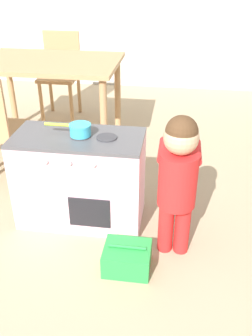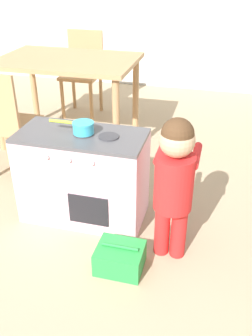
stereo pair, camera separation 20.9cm
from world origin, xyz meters
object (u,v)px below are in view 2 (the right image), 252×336
play_kitchen (83,176)px  dining_chair_far (83,71)px  toy_pot (82,127)px  dining_table (68,71)px  toy_basket (120,258)px  dining_chair_near (4,123)px  child_figure (175,176)px

play_kitchen → dining_chair_far: size_ratio=0.92×
toy_pot → dining_chair_far: 1.84m
dining_table → toy_basket: bearing=-59.4°
toy_basket → dining_chair_far: (-0.98, 2.12, 0.38)m
toy_pot → dining_table: bearing=116.6°
dining_table → dining_chair_near: size_ratio=1.37×
child_figure → dining_chair_far: bearing=122.2°
play_kitchen → dining_chair_far: bearing=110.3°
child_figure → dining_table: size_ratio=0.72×
toy_pot → toy_basket: bearing=-50.8°
toy_basket → dining_table: dining_table is taller
toy_pot → dining_table: (-0.52, 1.03, 0.02)m
toy_pot → child_figure: bearing=-21.2°
dining_chair_far → toy_pot: bearing=110.7°
toy_pot → child_figure: 0.62m
toy_pot → toy_basket: (0.33, -0.41, -0.55)m
toy_pot → dining_chair_near: size_ratio=0.33×
play_kitchen → dining_chair_near: size_ratio=0.92×
child_figure → dining_chair_near: (-1.28, 0.52, -0.06)m
child_figure → toy_pot: bearing=158.8°
play_kitchen → dining_chair_near: bearing=157.0°
play_kitchen → child_figure: 0.66m
toy_pot → dining_chair_far: dining_chair_far is taller
dining_chair_near → child_figure: bearing=-22.0°
dining_chair_far → child_figure: bearing=122.2°
toy_basket → dining_table: 1.77m
play_kitchen → dining_chair_near: 0.77m
toy_basket → dining_chair_near: dining_chair_near is taller
toy_pot → dining_table: size_ratio=0.24×
play_kitchen → toy_basket: bearing=-49.6°
play_kitchen → toy_basket: play_kitchen is taller
dining_chair_far → dining_table: bearing=100.9°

